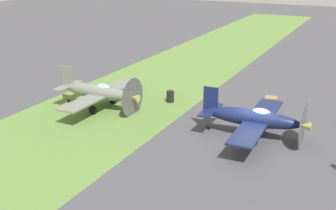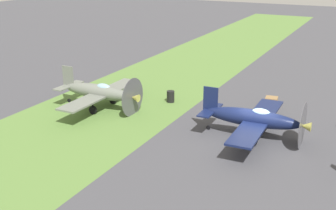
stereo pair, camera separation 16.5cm
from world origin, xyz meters
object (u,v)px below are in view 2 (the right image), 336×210
(airplane_wingman, at_px, (99,92))
(fuel_drum, at_px, (171,97))
(supply_crate, at_px, (271,101))
(airplane_lead, at_px, (254,118))

(airplane_wingman, height_order, fuel_drum, airplane_wingman)
(supply_crate, bearing_deg, airplane_wingman, -60.51)
(airplane_lead, bearing_deg, airplane_wingman, -92.27)
(airplane_lead, relative_size, airplane_wingman, 1.01)
(airplane_wingman, relative_size, fuel_drum, 9.46)
(airplane_lead, bearing_deg, supply_crate, -177.21)
(airplane_wingman, relative_size, supply_crate, 9.46)
(airplane_lead, distance_m, airplane_wingman, 11.86)
(airplane_lead, xyz_separation_m, fuel_drum, (-3.84, -7.73, -0.84))
(airplane_lead, bearing_deg, fuel_drum, -117.76)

